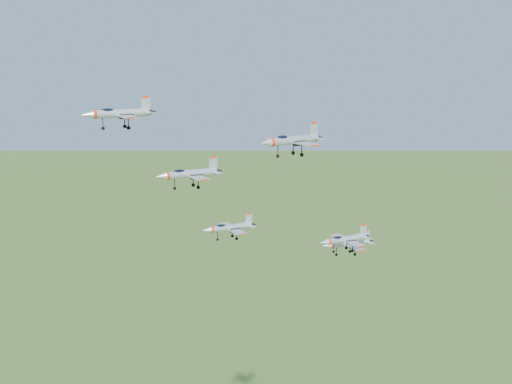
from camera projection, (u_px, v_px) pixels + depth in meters
name	position (u px, v px, depth m)	size (l,w,h in m)	color
jet_lead	(119.00, 113.00, 123.28)	(13.35, 10.96, 3.58)	#AFB5BD
jet_left_high	(189.00, 174.00, 118.59)	(12.14, 10.01, 3.25)	#AFB5BD
jet_right_high	(292.00, 140.00, 104.58)	(11.61, 9.72, 3.11)	#AFB5BD
jet_left_low	(229.00, 227.00, 131.09)	(10.91, 8.96, 2.92)	#AFB5BD
jet_right_low	(345.00, 239.00, 125.23)	(10.65, 8.77, 2.85)	#AFB5BD
jet_trail	(348.00, 243.00, 132.67)	(10.83, 8.97, 2.89)	#AFB5BD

